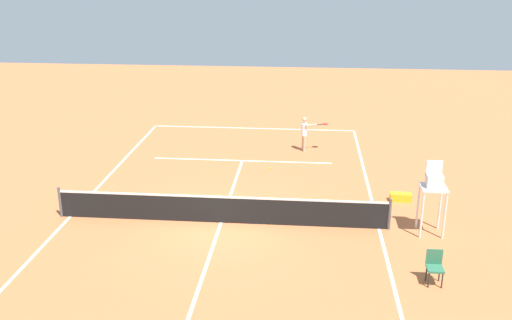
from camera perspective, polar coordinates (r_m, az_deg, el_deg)
ground_plane at (r=19.29m, az=-3.52°, el=-6.27°), size 60.00×60.00×0.00m
court_lines at (r=19.29m, az=-3.52°, el=-6.26°), size 10.60×23.08×0.01m
tennis_net at (r=19.09m, az=-3.55°, el=-4.93°), size 11.20×0.10×1.07m
player_serving at (r=26.22m, az=4.95°, el=2.90°), size 1.28×0.54×1.60m
tennis_ball at (r=24.09m, az=1.47°, el=-0.82°), size 0.07×0.07×0.07m
umpire_chair at (r=18.78m, az=17.36°, el=-2.56°), size 0.80×0.80×2.41m
courtside_chair_near at (r=16.38m, az=17.46°, el=-10.05°), size 0.44×0.46×0.95m
equipment_bag at (r=21.53m, az=14.29°, el=-3.63°), size 0.76×0.32×0.30m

